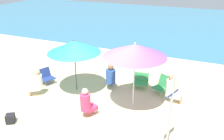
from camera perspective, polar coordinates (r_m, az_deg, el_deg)
The scene contains 13 objects.
ground_plane at distance 7.64m, azimuth -4.24°, elevation -9.53°, with size 40.00×40.00×0.00m, color beige.
sea_water at distance 19.97m, azimuth 14.20°, elevation 10.90°, with size 40.00×16.00×0.01m, color teal.
umbrella_purple at distance 7.10m, azimuth 5.50°, elevation 4.67°, with size 1.93×1.93×2.12m.
umbrella_teal at distance 8.24m, azimuth -9.05°, elevation 5.51°, with size 1.84×1.84×1.91m.
beach_chair_a at distance 9.49m, azimuth -15.45°, elevation -1.38°, with size 0.64×0.64×0.57m.
beach_chair_b at distance 8.66m, azimuth 11.92°, elevation -3.41°, with size 0.65×0.67×0.62m.
beach_chair_c at distance 8.93m, azimuth 6.85°, elevation -2.45°, with size 0.63×0.56×0.52m.
person_a at distance 8.64m, azimuth -17.57°, elevation -2.70°, with size 0.54×0.48×0.98m.
person_b at distance 8.63m, azimuth -0.31°, elevation -1.48°, with size 0.47×0.57×1.00m.
person_c at distance 7.16m, azimuth -6.04°, elevation -7.74°, with size 0.45×0.55×0.94m.
person_d at distance 8.09m, azimuth 14.15°, elevation -4.21°, with size 0.56×0.33×0.98m.
warning_sign at distance 5.59m, azimuth 13.96°, elevation -7.74°, with size 0.19×0.49×2.00m.
beach_bag at distance 7.60m, azimuth -23.07°, elevation -10.61°, with size 0.25×0.23×0.26m, color black.
Camera 1 is at (3.02, -5.64, 4.17)m, focal length 38.33 mm.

